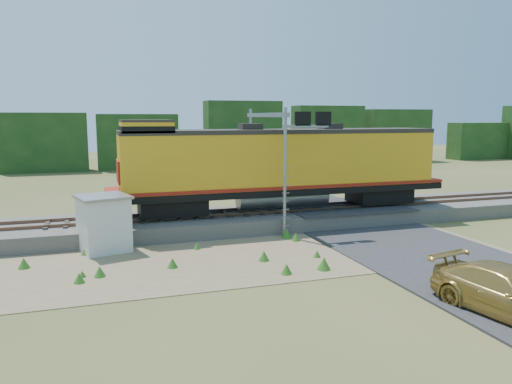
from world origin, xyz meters
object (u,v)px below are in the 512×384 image
object	(u,v)px
locomotive	(278,165)
signal_gantry	(276,138)
shed	(104,223)
car	(511,293)

from	to	relation	value
locomotive	signal_gantry	bearing A→B (deg)	-121.52
locomotive	shed	distance (m)	10.03
signal_gantry	car	world-z (taller)	signal_gantry
locomotive	signal_gantry	xyz separation A→B (m)	(-0.40, -0.64, 1.51)
shed	signal_gantry	bearing A→B (deg)	-2.07
locomotive	signal_gantry	world-z (taller)	signal_gantry
signal_gantry	car	distance (m)	14.60
shed	signal_gantry	world-z (taller)	signal_gantry
car	signal_gantry	bearing A→B (deg)	89.40
locomotive	car	size ratio (longest dim) A/B	3.74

